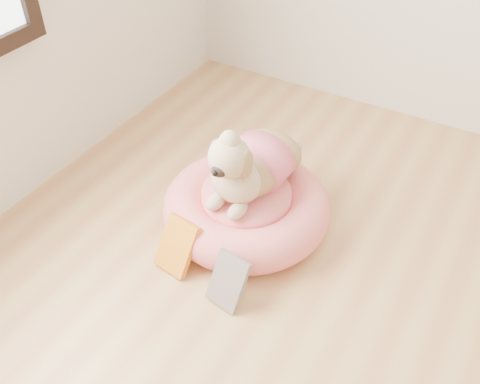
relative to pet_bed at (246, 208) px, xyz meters
The scene contains 4 objects.
pet_bed is the anchor object (origin of this frame).
dog 0.26m from the pet_bed, 82.68° to the left, with size 0.32×0.47×0.34m, color brown, non-canonical shape.
book_yellow 0.34m from the pet_bed, 109.04° to the right, with size 0.14×0.03×0.21m, color yellow.
book_white 0.39m from the pet_bed, 69.75° to the right, with size 0.13×0.02×0.19m, color silver.
Camera 1 is at (-0.33, -0.26, 1.51)m, focal length 40.00 mm.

